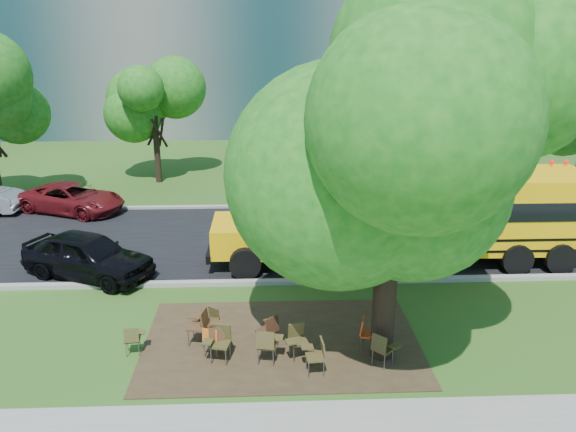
{
  "coord_description": "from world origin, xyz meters",
  "views": [
    {
      "loc": [
        0.63,
        -13.18,
        7.58
      ],
      "look_at": [
        1.34,
        3.52,
        2.09
      ],
      "focal_mm": 35.0,
      "sensor_mm": 36.0,
      "label": 1
    }
  ],
  "objects_px": {
    "chair_8": "(200,323)",
    "chair_2": "(217,337)",
    "chair_4": "(268,343)",
    "chair_11": "(269,328)",
    "school_bus": "(415,212)",
    "black_car": "(88,255)",
    "chair_6": "(317,353)",
    "chair_7": "(383,347)",
    "chair_0": "(133,337)",
    "chair_10": "(208,320)",
    "bg_car_red": "(73,198)",
    "chair_9": "(210,319)",
    "main_tree": "(394,143)",
    "chair_3": "(220,339)",
    "chair_1": "(213,338)",
    "chair_5": "(297,338)",
    "chair_12": "(367,331)"
  },
  "relations": [
    {
      "from": "chair_6",
      "to": "chair_9",
      "type": "relative_size",
      "value": 1.14
    },
    {
      "from": "main_tree",
      "to": "chair_3",
      "type": "xyz_separation_m",
      "value": [
        -3.94,
        -0.04,
        -4.71
      ]
    },
    {
      "from": "chair_12",
      "to": "chair_0",
      "type": "bearing_deg",
      "value": -76.49
    },
    {
      "from": "chair_2",
      "to": "chair_7",
      "type": "relative_size",
      "value": 0.98
    },
    {
      "from": "school_bus",
      "to": "main_tree",
      "type": "bearing_deg",
      "value": -110.89
    },
    {
      "from": "main_tree",
      "to": "chair_0",
      "type": "bearing_deg",
      "value": 176.96
    },
    {
      "from": "chair_4",
      "to": "bg_car_red",
      "type": "bearing_deg",
      "value": 134.38
    },
    {
      "from": "chair_5",
      "to": "black_car",
      "type": "xyz_separation_m",
      "value": [
        -6.45,
        5.02,
        0.2
      ]
    },
    {
      "from": "chair_2",
      "to": "chair_4",
      "type": "bearing_deg",
      "value": -32.95
    },
    {
      "from": "chair_4",
      "to": "chair_9",
      "type": "relative_size",
      "value": 1.19
    },
    {
      "from": "chair_3",
      "to": "chair_4",
      "type": "height_order",
      "value": "chair_3"
    },
    {
      "from": "main_tree",
      "to": "school_bus",
      "type": "bearing_deg",
      "value": 69.07
    },
    {
      "from": "main_tree",
      "to": "chair_10",
      "type": "relative_size",
      "value": 9.2
    },
    {
      "from": "chair_3",
      "to": "chair_9",
      "type": "relative_size",
      "value": 1.2
    },
    {
      "from": "chair_3",
      "to": "chair_11",
      "type": "relative_size",
      "value": 1.02
    },
    {
      "from": "main_tree",
      "to": "chair_5",
      "type": "xyz_separation_m",
      "value": [
        -2.08,
        0.02,
        -4.75
      ]
    },
    {
      "from": "chair_1",
      "to": "chair_11",
      "type": "distance_m",
      "value": 1.42
    },
    {
      "from": "chair_1",
      "to": "chair_2",
      "type": "xyz_separation_m",
      "value": [
        0.12,
        0.0,
        0.03
      ]
    },
    {
      "from": "bg_car_red",
      "to": "chair_12",
      "type": "bearing_deg",
      "value": -113.94
    },
    {
      "from": "chair_1",
      "to": "chair_12",
      "type": "bearing_deg",
      "value": 16.95
    },
    {
      "from": "chair_10",
      "to": "bg_car_red",
      "type": "relative_size",
      "value": 0.21
    },
    {
      "from": "chair_8",
      "to": "chair_2",
      "type": "bearing_deg",
      "value": -128.0
    },
    {
      "from": "chair_1",
      "to": "bg_car_red",
      "type": "relative_size",
      "value": 0.17
    },
    {
      "from": "chair_4",
      "to": "chair_8",
      "type": "relative_size",
      "value": 0.96
    },
    {
      "from": "school_bus",
      "to": "black_car",
      "type": "bearing_deg",
      "value": -175.0
    },
    {
      "from": "main_tree",
      "to": "chair_0",
      "type": "xyz_separation_m",
      "value": [
        -6.08,
        0.32,
        -4.82
      ]
    },
    {
      "from": "chair_5",
      "to": "chair_8",
      "type": "distance_m",
      "value": 2.52
    },
    {
      "from": "chair_6",
      "to": "chair_7",
      "type": "distance_m",
      "value": 1.58
    },
    {
      "from": "chair_0",
      "to": "chair_10",
      "type": "relative_size",
      "value": 0.8
    },
    {
      "from": "school_bus",
      "to": "chair_5",
      "type": "distance_m",
      "value": 7.49
    },
    {
      "from": "chair_6",
      "to": "bg_car_red",
      "type": "relative_size",
      "value": 0.19
    },
    {
      "from": "chair_4",
      "to": "chair_11",
      "type": "xyz_separation_m",
      "value": [
        0.05,
        0.71,
        -0.01
      ]
    },
    {
      "from": "chair_12",
      "to": "black_car",
      "type": "xyz_separation_m",
      "value": [
        -8.21,
        4.78,
        0.21
      ]
    },
    {
      "from": "black_car",
      "to": "chair_5",
      "type": "bearing_deg",
      "value": -103.52
    },
    {
      "from": "school_bus",
      "to": "chair_5",
      "type": "bearing_deg",
      "value": -126.2
    },
    {
      "from": "chair_2",
      "to": "chair_3",
      "type": "distance_m",
      "value": 0.21
    },
    {
      "from": "main_tree",
      "to": "chair_5",
      "type": "distance_m",
      "value": 5.18
    },
    {
      "from": "chair_1",
      "to": "chair_12",
      "type": "distance_m",
      "value": 3.8
    },
    {
      "from": "main_tree",
      "to": "chair_3",
      "type": "height_order",
      "value": "main_tree"
    },
    {
      "from": "chair_4",
      "to": "chair_5",
      "type": "distance_m",
      "value": 0.75
    },
    {
      "from": "chair_1",
      "to": "bg_car_red",
      "type": "bearing_deg",
      "value": 136.25
    },
    {
      "from": "chair_11",
      "to": "bg_car_red",
      "type": "bearing_deg",
      "value": 81.82
    },
    {
      "from": "main_tree",
      "to": "chair_7",
      "type": "relative_size",
      "value": 10.12
    },
    {
      "from": "bg_car_red",
      "to": "main_tree",
      "type": "bearing_deg",
      "value": -113.73
    },
    {
      "from": "chair_0",
      "to": "chair_4",
      "type": "relative_size",
      "value": 0.83
    },
    {
      "from": "chair_9",
      "to": "chair_1",
      "type": "bearing_deg",
      "value": 137.62
    },
    {
      "from": "chair_5",
      "to": "chair_6",
      "type": "xyz_separation_m",
      "value": [
        0.43,
        -0.7,
        0.01
      ]
    },
    {
      "from": "chair_0",
      "to": "chair_11",
      "type": "height_order",
      "value": "chair_11"
    },
    {
      "from": "main_tree",
      "to": "chair_8",
      "type": "bearing_deg",
      "value": 170.5
    },
    {
      "from": "school_bus",
      "to": "chair_7",
      "type": "bearing_deg",
      "value": -110.1
    }
  ]
}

